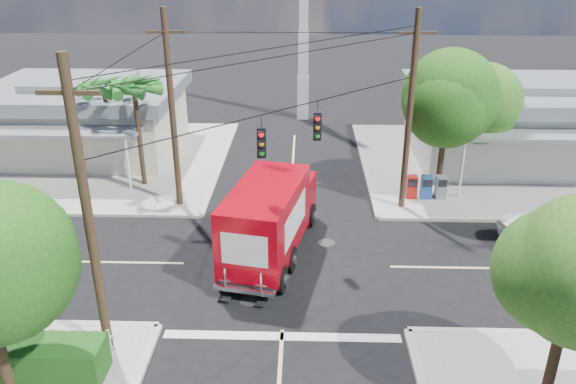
{
  "coord_description": "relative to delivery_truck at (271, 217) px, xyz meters",
  "views": [
    {
      "loc": [
        0.63,
        -18.62,
        11.36
      ],
      "look_at": [
        0.0,
        2.0,
        2.2
      ],
      "focal_mm": 35.0,
      "sensor_mm": 36.0,
      "label": 1
    }
  ],
  "objects": [
    {
      "name": "delivery_truck",
      "position": [
        0.0,
        0.0,
        0.0
      ],
      "size": [
        3.64,
        7.61,
        3.17
      ],
      "color": "black",
      "rests_on": "ground"
    },
    {
      "name": "road_markings",
      "position": [
        0.64,
        -2.34,
        -1.61
      ],
      "size": [
        32.0,
        32.0,
        0.01
      ],
      "color": "beige",
      "rests_on": "ground"
    },
    {
      "name": "parked_car",
      "position": [
        12.14,
        1.08,
        -0.84
      ],
      "size": [
        5.97,
        3.75,
        1.54
      ],
      "primitive_type": "imported",
      "rotation": [
        0.0,
        0.0,
        1.8
      ],
      "color": "silver",
      "rests_on": "ground"
    },
    {
      "name": "ground",
      "position": [
        0.64,
        -0.87,
        -1.61
      ],
      "size": [
        120.0,
        120.0,
        0.0
      ],
      "primitive_type": "plane",
      "color": "black",
      "rests_on": "ground"
    },
    {
      "name": "sidewalk_nw",
      "position": [
        -10.24,
        10.01,
        -1.54
      ],
      "size": [
        14.12,
        14.12,
        0.14
      ],
      "color": "gray",
      "rests_on": "ground"
    },
    {
      "name": "building_nw",
      "position": [
        -11.36,
        11.6,
        0.61
      ],
      "size": [
        10.8,
        10.2,
        4.3
      ],
      "color": "beige",
      "rests_on": "sidewalk_nw"
    },
    {
      "name": "palm_nw_front",
      "position": [
        -6.86,
        6.63,
        3.43
      ],
      "size": [
        3.01,
        3.08,
        5.59
      ],
      "color": "#422D1C",
      "rests_on": "sidewalk_nw"
    },
    {
      "name": "sidewalk_ne",
      "position": [
        11.52,
        10.01,
        -1.54
      ],
      "size": [
        14.12,
        14.12,
        0.14
      ],
      "color": "gray",
      "rests_on": "ground"
    },
    {
      "name": "tree_ne_back",
      "position": [
        10.45,
        8.09,
        2.58
      ],
      "size": [
        3.77,
        3.66,
        5.82
      ],
      "color": "#422D1C",
      "rests_on": "sidewalk_ne"
    },
    {
      "name": "picket_fence",
      "position": [
        -7.16,
        -6.47,
        -0.93
      ],
      "size": [
        5.94,
        0.06,
        1.0
      ],
      "color": "silver",
      "rests_on": "sidewalk_sw"
    },
    {
      "name": "building_ne",
      "position": [
        13.14,
        11.1,
        0.71
      ],
      "size": [
        11.8,
        10.2,
        4.5
      ],
      "color": "beige",
      "rests_on": "sidewalk_ne"
    },
    {
      "name": "utility_poles",
      "position": [
        -0.94,
        0.74,
        3.06
      ],
      "size": [
        12.0,
        10.68,
        9.0
      ],
      "color": "#473321",
      "rests_on": "ground"
    },
    {
      "name": "vending_boxes",
      "position": [
        7.14,
        5.33,
        -0.92
      ],
      "size": [
        1.9,
        0.5,
        1.1
      ],
      "color": "#A5150E",
      "rests_on": "sidewalk_ne"
    },
    {
      "name": "tree_se",
      "position": [
        7.65,
        -8.11,
        2.43
      ],
      "size": [
        3.67,
        3.54,
        5.62
      ],
      "color": "#422D1C",
      "rests_on": "sidewalk_se"
    },
    {
      "name": "radio_tower",
      "position": [
        1.14,
        19.13,
        4.03
      ],
      "size": [
        0.8,
        0.8,
        17.0
      ],
      "color": "silver",
      "rests_on": "ground"
    },
    {
      "name": "palm_nw_back",
      "position": [
        -8.86,
        8.13,
        3.06
      ],
      "size": [
        3.01,
        3.08,
        5.19
      ],
      "color": "#422D1C",
      "rests_on": "sidewalk_nw"
    },
    {
      "name": "tree_ne_front",
      "position": [
        7.85,
        5.89,
        3.16
      ],
      "size": [
        4.21,
        4.14,
        6.66
      ],
      "color": "#422D1C",
      "rests_on": "sidewalk_ne"
    }
  ]
}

